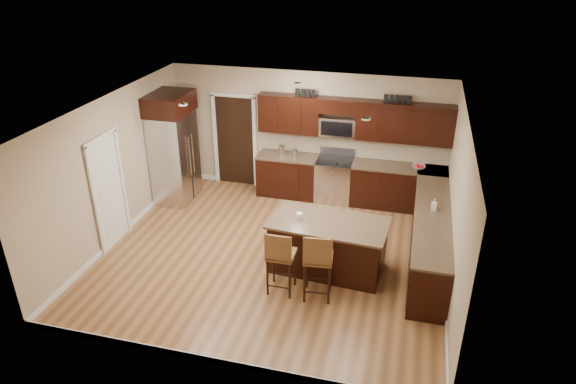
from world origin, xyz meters
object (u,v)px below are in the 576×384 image
(stool_mid, at_px, (318,259))
(refrigerator, at_px, (174,147))
(stool_left, at_px, (280,255))
(island, at_px, (328,247))
(range, at_px, (334,179))

(stool_mid, distance_m, refrigerator, 4.54)
(stool_left, distance_m, refrigerator, 4.08)
(island, height_order, stool_mid, stool_mid)
(stool_mid, bearing_deg, range, 88.77)
(refrigerator, bearing_deg, island, -26.56)
(stool_left, height_order, refrigerator, refrigerator)
(stool_left, relative_size, stool_mid, 0.95)
(island, height_order, stool_left, stool_left)
(range, xyz_separation_m, stool_mid, (0.34, -3.48, 0.27))
(range, relative_size, refrigerator, 0.47)
(island, bearing_deg, refrigerator, 157.93)
(island, relative_size, stool_left, 1.79)
(range, relative_size, island, 0.55)
(range, xyz_separation_m, refrigerator, (-3.30, -0.81, 0.73))
(range, xyz_separation_m, stool_left, (-0.26, -3.48, 0.23))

